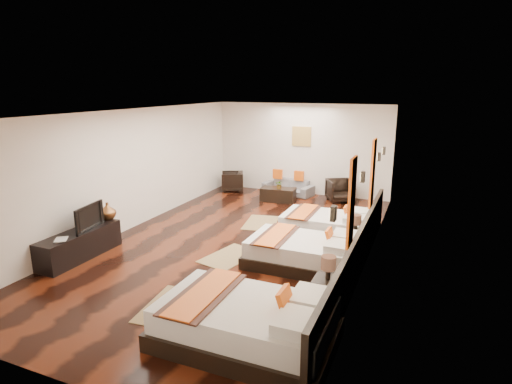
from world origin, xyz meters
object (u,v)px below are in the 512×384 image
at_px(armchair_left, 232,181).
at_px(armchair_right, 340,190).
at_px(tv_console, 80,244).
at_px(nightstand_a, 327,289).
at_px(bed_far, 327,225).
at_px(bed_mid, 305,252).
at_px(bed_near, 248,322).
at_px(figurine, 108,211).
at_px(sofa, 288,187).
at_px(book, 55,240).
at_px(tv, 86,217).
at_px(nightstand_b, 355,239).
at_px(table_plant, 279,185).
at_px(coffee_table, 278,195).

xyz_separation_m(armchair_left, armchair_right, (3.48, 0.08, 0.01)).
distance_m(tv_console, armchair_left, 6.07).
bearing_deg(nightstand_a, bed_far, 103.56).
height_order(bed_far, armchair_right, bed_far).
distance_m(bed_mid, nightstand_a, 1.54).
bearing_deg(bed_far, bed_near, -89.94).
bearing_deg(figurine, sofa, 68.45).
relative_size(bed_far, nightstand_a, 2.37).
xyz_separation_m(book, figurine, (0.00, 1.39, 0.17)).
height_order(bed_mid, book, bed_mid).
xyz_separation_m(bed_mid, bed_far, (-0.00, 1.77, -0.02)).
relative_size(tv, figurine, 2.41).
distance_m(nightstand_a, nightstand_b, 2.41).
bearing_deg(tv, tv_console, 153.63).
xyz_separation_m(figurine, sofa, (2.19, 5.54, -0.50)).
relative_size(bed_near, nightstand_a, 2.78).
bearing_deg(sofa, bed_mid, -55.37).
relative_size(bed_mid, sofa, 1.31).
xyz_separation_m(sofa, armchair_left, (-1.79, -0.31, 0.08)).
xyz_separation_m(tv_console, table_plant, (2.25, 5.37, 0.25)).
distance_m(nightstand_b, sofa, 4.82).
bearing_deg(tv_console, bed_near, -17.48).
relative_size(nightstand_a, tv_console, 0.46).
relative_size(figurine, armchair_left, 0.53).
bearing_deg(figurine, bed_far, 28.56).
bearing_deg(table_plant, book, -110.79).
distance_m(bed_far, tv, 5.11).
height_order(bed_far, sofa, bed_far).
bearing_deg(nightstand_a, figurine, 170.51).
height_order(tv_console, figurine, figurine).
height_order(sofa, coffee_table, sofa).
height_order(armchair_left, table_plant, table_plant).
height_order(coffee_table, table_plant, table_plant).
xyz_separation_m(tv, armchair_right, (3.82, 5.97, -0.47)).
relative_size(tv_console, armchair_left, 2.60).
bearing_deg(sofa, tv_console, -96.13).
xyz_separation_m(book, table_plant, (2.25, 5.93, -0.03)).
distance_m(sofa, armchair_right, 1.70).
xyz_separation_m(nightstand_b, book, (-4.95, -2.98, 0.29)).
xyz_separation_m(bed_near, sofa, (-2.01, 7.69, -0.07)).
relative_size(nightstand_a, figurine, 2.30).
xyz_separation_m(armchair_left, coffee_table, (1.79, -0.61, -0.11)).
height_order(nightstand_a, armchair_left, nightstand_a).
bearing_deg(nightstand_b, armchair_right, 106.11).
bearing_deg(coffee_table, figurine, -115.35).
height_order(bed_near, sofa, bed_near).
bearing_deg(tv, figurine, -5.50).
height_order(nightstand_b, table_plant, nightstand_b).
height_order(book, armchair_right, armchair_right).
relative_size(bed_far, figurine, 5.44).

